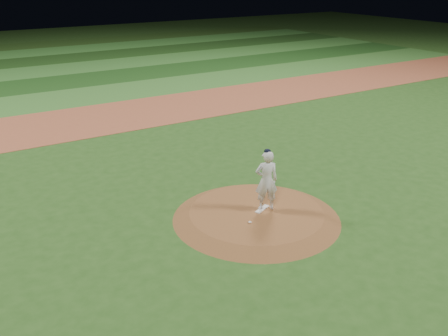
{
  "coord_description": "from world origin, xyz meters",
  "views": [
    {
      "loc": [
        -8.66,
        -11.82,
        7.68
      ],
      "look_at": [
        0.0,
        2.0,
        1.1
      ],
      "focal_mm": 40.0,
      "sensor_mm": 36.0,
      "label": 1
    }
  ],
  "objects_px": {
    "pitchers_mound": "(256,215)",
    "pitcher_on_mound": "(266,180)",
    "pitching_rubber": "(262,209)",
    "rosin_bag": "(250,222)"
  },
  "relations": [
    {
      "from": "rosin_bag",
      "to": "pitcher_on_mound",
      "type": "bearing_deg",
      "value": 28.17
    },
    {
      "from": "pitching_rubber",
      "to": "rosin_bag",
      "type": "xyz_separation_m",
      "value": [
        -0.88,
        -0.56,
        0.01
      ]
    },
    {
      "from": "pitchers_mound",
      "to": "rosin_bag",
      "type": "distance_m",
      "value": 0.85
    },
    {
      "from": "pitching_rubber",
      "to": "pitcher_on_mound",
      "type": "relative_size",
      "value": 0.32
    },
    {
      "from": "pitchers_mound",
      "to": "rosin_bag",
      "type": "height_order",
      "value": "rosin_bag"
    },
    {
      "from": "pitchers_mound",
      "to": "pitcher_on_mound",
      "type": "relative_size",
      "value": 2.61
    },
    {
      "from": "pitchers_mound",
      "to": "pitching_rubber",
      "type": "xyz_separation_m",
      "value": [
        0.24,
        0.01,
        0.14
      ]
    },
    {
      "from": "rosin_bag",
      "to": "pitcher_on_mound",
      "type": "distance_m",
      "value": 1.52
    },
    {
      "from": "pitching_rubber",
      "to": "pitcher_on_mound",
      "type": "bearing_deg",
      "value": -34.63
    },
    {
      "from": "pitchers_mound",
      "to": "pitcher_on_mound",
      "type": "height_order",
      "value": "pitcher_on_mound"
    }
  ]
}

